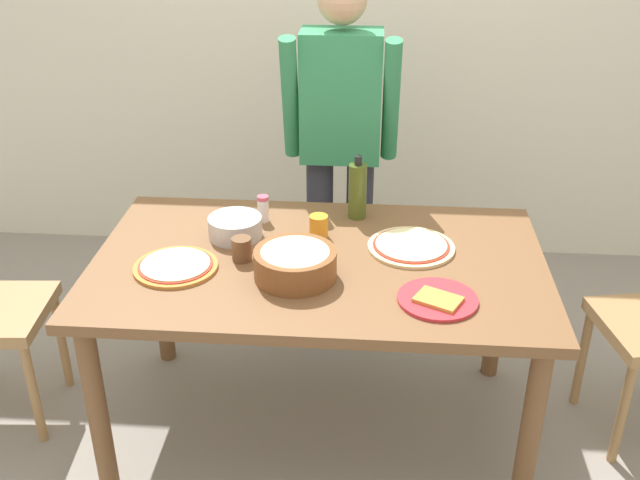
{
  "coord_description": "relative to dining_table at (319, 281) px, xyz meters",
  "views": [
    {
      "loc": [
        0.19,
        -2.3,
        2.04
      ],
      "look_at": [
        0.0,
        0.05,
        0.81
      ],
      "focal_mm": 41.82,
      "sensor_mm": 36.0,
      "label": 1
    }
  ],
  "objects": [
    {
      "name": "salt_shaker",
      "position": [
        -0.24,
        0.29,
        0.14
      ],
      "size": [
        0.04,
        0.04,
        0.11
      ],
      "color": "white",
      "rests_on": "dining_table"
    },
    {
      "name": "dining_table",
      "position": [
        0.0,
        0.0,
        0.0
      ],
      "size": [
        1.6,
        0.96,
        0.76
      ],
      "color": "brown",
      "rests_on": "ground"
    },
    {
      "name": "wall_back",
      "position": [
        0.0,
        1.6,
        0.63
      ],
      "size": [
        5.6,
        0.1,
        2.6
      ],
      "primitive_type": "cube",
      "color": "silver",
      "rests_on": "ground"
    },
    {
      "name": "mixing_bowl_steel",
      "position": [
        -0.32,
        0.15,
        0.13
      ],
      "size": [
        0.2,
        0.2,
        0.08
      ],
      "color": "#B7B7BC",
      "rests_on": "dining_table"
    },
    {
      "name": "cup_orange",
      "position": [
        -0.01,
        0.17,
        0.13
      ],
      "size": [
        0.07,
        0.07,
        0.08
      ],
      "primitive_type": "cylinder",
      "color": "orange",
      "rests_on": "dining_table"
    },
    {
      "name": "person_cook",
      "position": [
        0.03,
        0.76,
        0.27
      ],
      "size": [
        0.49,
        0.25,
        1.62
      ],
      "color": "#2D2D38",
      "rests_on": "ground"
    },
    {
      "name": "popcorn_bowl",
      "position": [
        -0.07,
        -0.13,
        0.15
      ],
      "size": [
        0.28,
        0.28,
        0.11
      ],
      "color": "brown",
      "rests_on": "dining_table"
    },
    {
      "name": "pizza_cooked_on_tray",
      "position": [
        -0.49,
        -0.11,
        0.1
      ],
      "size": [
        0.29,
        0.29,
        0.02
      ],
      "color": "#C67A33",
      "rests_on": "dining_table"
    },
    {
      "name": "plate_with_slice",
      "position": [
        0.4,
        -0.25,
        0.1
      ],
      "size": [
        0.26,
        0.26,
        0.02
      ],
      "color": "red",
      "rests_on": "dining_table"
    },
    {
      "name": "ground",
      "position": [
        0.0,
        0.0,
        -0.67
      ],
      "size": [
        8.0,
        8.0,
        0.0
      ],
      "primitive_type": "plane",
      "color": "gray"
    },
    {
      "name": "pizza_raw_on_board",
      "position": [
        0.33,
        0.1,
        0.1
      ],
      "size": [
        0.32,
        0.32,
        0.02
      ],
      "color": "beige",
      "rests_on": "dining_table"
    },
    {
      "name": "cup_small_brown",
      "position": [
        -0.27,
        -0.03,
        0.13
      ],
      "size": [
        0.07,
        0.07,
        0.08
      ],
      "primitive_type": "cylinder",
      "color": "brown",
      "rests_on": "dining_table"
    },
    {
      "name": "olive_oil_bottle",
      "position": [
        0.12,
        0.36,
        0.2
      ],
      "size": [
        0.07,
        0.07,
        0.26
      ],
      "color": "#47561E",
      "rests_on": "dining_table"
    }
  ]
}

